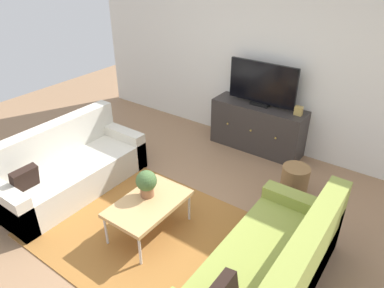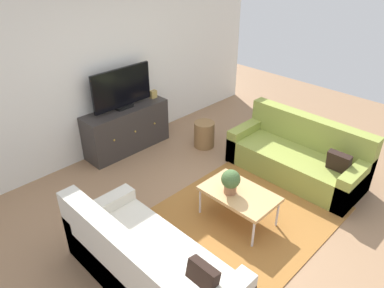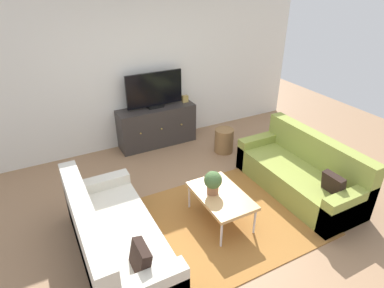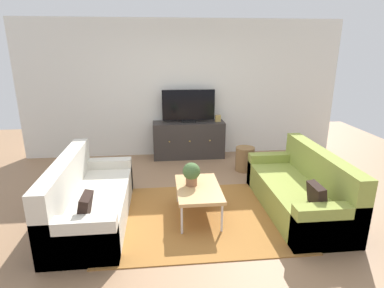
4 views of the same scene
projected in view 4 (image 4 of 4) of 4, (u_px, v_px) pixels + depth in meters
The scene contains 11 objects.
ground_plane at pixel (197, 211), 4.35m from camera, with size 10.00×10.00×0.00m, color #997251.
wall_back at pixel (182, 89), 6.37m from camera, with size 6.40×0.12×2.70m, color silver.
area_rug at pixel (198, 216), 4.20m from camera, with size 2.50×1.90×0.01m, color #9E662D.
couch_left_side at pixel (86, 202), 4.02m from camera, with size 0.83×1.92×0.84m.
couch_right_side at pixel (302, 192), 4.31m from camera, with size 0.83×1.92×0.84m.
coffee_table at pixel (198, 189), 4.11m from camera, with size 0.57×0.90×0.42m.
potted_plant at pixel (191, 173), 4.12m from camera, with size 0.23×0.23×0.31m.
tv_console at pixel (189, 140), 6.40m from camera, with size 1.43×0.47×0.73m.
flat_screen_tv at pixel (188, 106), 6.22m from camera, with size 1.04×0.16×0.64m.
mantel_clock at pixel (218, 118), 6.34m from camera, with size 0.11×0.07×0.13m, color tan.
wicker_basket at pixel (245, 159), 5.74m from camera, with size 0.34×0.34×0.44m, color olive.
Camera 4 is at (-0.47, -3.85, 2.17)m, focal length 29.48 mm.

